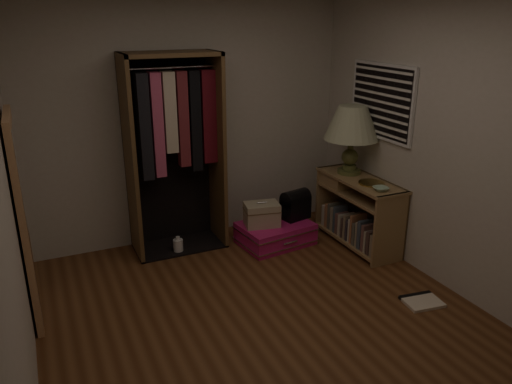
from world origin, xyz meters
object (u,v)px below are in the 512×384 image
train_case (262,214)px  open_wardrobe (174,138)px  floor_mirror (24,219)px  pink_suitcase (275,233)px  console_bookshelf (356,209)px  table_lamp (352,124)px  black_bag (295,204)px  white_jug (178,246)px

train_case → open_wardrobe: bearing=166.3°
floor_mirror → train_case: size_ratio=4.14×
open_wardrobe → pink_suitcase: bearing=-22.2°
console_bookshelf → train_case: (-0.96, 0.35, -0.03)m
open_wardrobe → table_lamp: (1.78, -0.55, 0.09)m
black_bag → open_wardrobe: bearing=151.4°
train_case → table_lamp: (0.97, -0.18, 0.93)m
table_lamp → pink_suitcase: bearing=169.1°
open_wardrobe → white_jug: size_ratio=11.31×
console_bookshelf → pink_suitcase: bearing=157.7°
open_wardrobe → black_bag: (1.24, -0.35, -0.79)m
open_wardrobe → floor_mirror: bearing=-152.1°
pink_suitcase → white_jug: size_ratio=4.64×
console_bookshelf → train_case: size_ratio=2.72×
console_bookshelf → floor_mirror: size_ratio=0.66×
pink_suitcase → train_case: size_ratio=2.05×
black_bag → white_jug: black_bag is taller
open_wardrobe → floor_mirror: size_ratio=1.21×
open_wardrobe → white_jug: (-0.06, -0.17, -1.12)m
floor_mirror → white_jug: (1.39, 0.60, -0.77)m
table_lamp → black_bag: bearing=159.9°
pink_suitcase → train_case: (-0.16, 0.02, 0.25)m
table_lamp → floor_mirror: bearing=-176.2°
open_wardrobe → train_case: open_wardrobe is taller
open_wardrobe → train_case: size_ratio=4.99×
open_wardrobe → floor_mirror: open_wardrobe is taller
black_bag → white_jug: size_ratio=1.87×
console_bookshelf → white_jug: console_bookshelf is taller
pink_suitcase → black_bag: 0.39m
open_wardrobe → black_bag: open_wardrobe is taller
black_bag → pink_suitcase: bearing=176.5°
floor_mirror → train_case: floor_mirror is taller
console_bookshelf → open_wardrobe: bearing=157.8°
pink_suitcase → black_bag: bearing=2.0°
console_bookshelf → open_wardrobe: open_wardrobe is taller
white_jug → floor_mirror: bearing=-156.7°
pink_suitcase → table_lamp: table_lamp is taller
black_bag → table_lamp: (0.54, -0.20, 0.88)m
table_lamp → white_jug: size_ratio=4.09×
pink_suitcase → train_case: 0.29m
table_lamp → white_jug: table_lamp is taller
pink_suitcase → white_jug: bearing=160.6°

